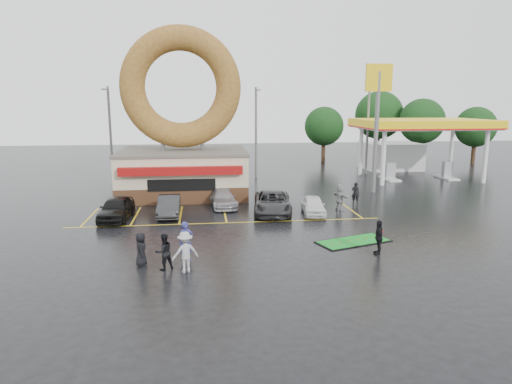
{
  "coord_description": "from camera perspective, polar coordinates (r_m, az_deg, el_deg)",
  "views": [
    {
      "loc": [
        -1.51,
        -24.69,
        7.55
      ],
      "look_at": [
        1.73,
        2.17,
        2.2
      ],
      "focal_mm": 32.0,
      "sensor_mm": 36.0,
      "label": 1
    }
  ],
  "objects": [
    {
      "name": "car_white",
      "position": [
        31.38,
        7.17,
        -1.66
      ],
      "size": [
        1.88,
        3.78,
        1.24
      ],
      "primitive_type": "imported",
      "rotation": [
        0.0,
        0.0,
        -0.12
      ],
      "color": "white",
      "rests_on": "ground"
    },
    {
      "name": "tree_far_c",
      "position": [
        63.25,
        15.15,
        9.25
      ],
      "size": [
        6.3,
        6.3,
        9.0
      ],
      "color": "#332114",
      "rests_on": "ground"
    },
    {
      "name": "car_silver",
      "position": [
        33.45,
        -4.15,
        -0.8
      ],
      "size": [
        2.08,
        4.4,
        1.24
      ],
      "primitive_type": "imported",
      "rotation": [
        0.0,
        0.0,
        0.08
      ],
      "color": "#98999D",
      "rests_on": "ground"
    },
    {
      "name": "streetlight_mid",
      "position": [
        46.02,
        0.01,
        7.74
      ],
      "size": [
        0.4,
        2.21,
        9.0
      ],
      "color": "slate",
      "rests_on": "ground"
    },
    {
      "name": "car_black",
      "position": [
        31.04,
        -17.07,
        -1.96
      ],
      "size": [
        2.07,
        4.55,
        1.51
      ],
      "primitive_type": "imported",
      "rotation": [
        0.0,
        0.0,
        -0.06
      ],
      "color": "black",
      "rests_on": "ground"
    },
    {
      "name": "ground",
      "position": [
        25.86,
        -3.25,
        -5.81
      ],
      "size": [
        120.0,
        120.0,
        0.0
      ],
      "primitive_type": "plane",
      "color": "black",
      "rests_on": "ground"
    },
    {
      "name": "person_bystander",
      "position": [
        22.07,
        -14.18,
        -6.97
      ],
      "size": [
        0.59,
        0.83,
        1.61
      ],
      "primitive_type": "imported",
      "rotation": [
        0.0,
        0.0,
        1.68
      ],
      "color": "black",
      "rests_on": "ground"
    },
    {
      "name": "tree_far_a",
      "position": [
        61.26,
        20.03,
        8.3
      ],
      "size": [
        5.6,
        5.6,
        8.0
      ],
      "color": "#332114",
      "rests_on": "ground"
    },
    {
      "name": "car_dgrey",
      "position": [
        31.26,
        -10.8,
        -1.72
      ],
      "size": [
        1.44,
        4.12,
        1.36
      ],
      "primitive_type": "imported",
      "rotation": [
        0.0,
        0.0,
        0.0
      ],
      "color": "#28282A",
      "rests_on": "ground"
    },
    {
      "name": "tree_far_b",
      "position": [
        62.51,
        25.77,
        7.32
      ],
      "size": [
        4.9,
        4.9,
        7.0
      ],
      "color": "#332114",
      "rests_on": "ground"
    },
    {
      "name": "shell_sign",
      "position": [
        39.45,
        14.96,
        10.56
      ],
      "size": [
        2.2,
        0.36,
        10.6
      ],
      "color": "slate",
      "rests_on": "ground"
    },
    {
      "name": "person_blue",
      "position": [
        22.31,
        -8.75,
        -6.12
      ],
      "size": [
        0.81,
        0.65,
        1.93
      ],
      "primitive_type": "imported",
      "rotation": [
        0.0,
        0.0,
        0.31
      ],
      "color": "navy",
      "rests_on": "ground"
    },
    {
      "name": "dumpster",
      "position": [
        37.63,
        -15.92,
        0.19
      ],
      "size": [
        1.88,
        1.32,
        1.3
      ],
      "primitive_type": "cube",
      "rotation": [
        0.0,
        0.0,
        0.07
      ],
      "color": "#163B20",
      "rests_on": "ground"
    },
    {
      "name": "gas_station",
      "position": [
        50.59,
        18.42,
        6.25
      ],
      "size": [
        12.3,
        13.65,
        5.9
      ],
      "color": "silver",
      "rests_on": "ground"
    },
    {
      "name": "putting_green",
      "position": [
        25.74,
        12.08,
        -6.05
      ],
      "size": [
        4.41,
        2.97,
        0.51
      ],
      "color": "black",
      "rests_on": "ground"
    },
    {
      "name": "person_blackjkt",
      "position": [
        21.36,
        -11.43,
        -7.32
      ],
      "size": [
        1.03,
        0.94,
        1.7
      ],
      "primitive_type": "imported",
      "rotation": [
        0.0,
        0.0,
        3.61
      ],
      "color": "black",
      "rests_on": "ground"
    },
    {
      "name": "person_walker_far",
      "position": [
        35.05,
        12.32,
        -0.14
      ],
      "size": [
        0.72,
        0.63,
        1.65
      ],
      "primitive_type": "imported",
      "rotation": [
        0.0,
        0.0,
        2.66
      ],
      "color": "black",
      "rests_on": "ground"
    },
    {
      "name": "donut_shop",
      "position": [
        37.81,
        -9.17,
        6.36
      ],
      "size": [
        10.2,
        8.7,
        13.5
      ],
      "color": "#472B19",
      "rests_on": "ground"
    },
    {
      "name": "streetlight_right",
      "position": [
        49.86,
        13.82,
        7.68
      ],
      "size": [
        0.4,
        2.21,
        9.0
      ],
      "color": "slate",
      "rests_on": "ground"
    },
    {
      "name": "person_walker_near",
      "position": [
        32.74,
        10.46,
        -0.63
      ],
      "size": [
        1.17,
        1.85,
        1.91
      ],
      "primitive_type": "imported",
      "rotation": [
        0.0,
        0.0,
        1.94
      ],
      "color": "gray",
      "rests_on": "ground"
    },
    {
      "name": "person_hoodie",
      "position": [
        20.84,
        -8.84,
        -7.44
      ],
      "size": [
        1.38,
        1.07,
        1.88
      ],
      "primitive_type": "imported",
      "rotation": [
        0.0,
        0.0,
        3.49
      ],
      "color": "#9C9C9F",
      "rests_on": "ground"
    },
    {
      "name": "car_grey",
      "position": [
        31.39,
        2.06,
        -1.34
      ],
      "size": [
        3.16,
        5.67,
        1.5
      ],
      "primitive_type": "imported",
      "rotation": [
        0.0,
        0.0,
        -0.13
      ],
      "color": "#2C2C2E",
      "rests_on": "ground"
    },
    {
      "name": "streetlight_left",
      "position": [
        45.49,
        -17.77,
        7.17
      ],
      "size": [
        0.4,
        2.21,
        9.0
      ],
      "color": "slate",
      "rests_on": "ground"
    },
    {
      "name": "tree_far_d",
      "position": [
        58.85,
        8.5,
        8.12
      ],
      "size": [
        4.9,
        4.9,
        7.0
      ],
      "color": "#332114",
      "rests_on": "ground"
    },
    {
      "name": "person_cameraman",
      "position": [
        23.81,
        15.08,
        -5.48
      ],
      "size": [
        0.6,
        1.09,
        1.76
      ],
      "primitive_type": "imported",
      "rotation": [
        0.0,
        0.0,
        -1.75
      ],
      "color": "black",
      "rests_on": "ground"
    }
  ]
}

